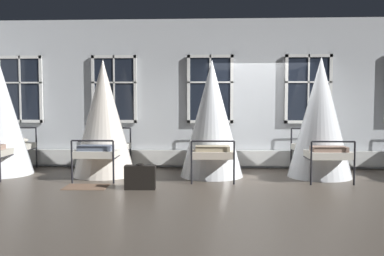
{
  "coord_description": "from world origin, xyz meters",
  "views": [
    {
      "loc": [
        -1.08,
        -8.97,
        1.62
      ],
      "look_at": [
        -1.53,
        0.08,
        1.03
      ],
      "focal_mm": 39.75,
      "sensor_mm": 36.0,
      "label": 1
    }
  ],
  "objects_px": {
    "cot_third": "(212,120)",
    "suitcase_dark": "(140,177)",
    "cot_first": "(0,120)",
    "cot_second": "(104,119)",
    "cot_fourth": "(320,119)"
  },
  "relations": [
    {
      "from": "cot_fourth",
      "to": "suitcase_dark",
      "type": "height_order",
      "value": "cot_fourth"
    },
    {
      "from": "cot_fourth",
      "to": "cot_second",
      "type": "bearing_deg",
      "value": 89.11
    },
    {
      "from": "cot_fourth",
      "to": "suitcase_dark",
      "type": "bearing_deg",
      "value": 110.84
    },
    {
      "from": "cot_fourth",
      "to": "suitcase_dark",
      "type": "relative_size",
      "value": 4.48
    },
    {
      "from": "cot_third",
      "to": "suitcase_dark",
      "type": "xyz_separation_m",
      "value": [
        -1.3,
        -1.44,
        -0.98
      ]
    },
    {
      "from": "cot_third",
      "to": "suitcase_dark",
      "type": "height_order",
      "value": "cot_third"
    },
    {
      "from": "cot_second",
      "to": "cot_fourth",
      "type": "bearing_deg",
      "value": -90.11
    },
    {
      "from": "cot_first",
      "to": "cot_third",
      "type": "relative_size",
      "value": 1.0
    },
    {
      "from": "cot_first",
      "to": "cot_second",
      "type": "bearing_deg",
      "value": -91.16
    },
    {
      "from": "cot_second",
      "to": "suitcase_dark",
      "type": "bearing_deg",
      "value": -144.73
    },
    {
      "from": "cot_first",
      "to": "suitcase_dark",
      "type": "bearing_deg",
      "value": -114.45
    },
    {
      "from": "cot_second",
      "to": "cot_first",
      "type": "bearing_deg",
      "value": 89.34
    },
    {
      "from": "cot_first",
      "to": "suitcase_dark",
      "type": "relative_size",
      "value": 4.36
    },
    {
      "from": "cot_second",
      "to": "suitcase_dark",
      "type": "xyz_separation_m",
      "value": [
        1.03,
        -1.43,
        -0.99
      ]
    },
    {
      "from": "cot_first",
      "to": "suitcase_dark",
      "type": "height_order",
      "value": "cot_first"
    }
  ]
}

